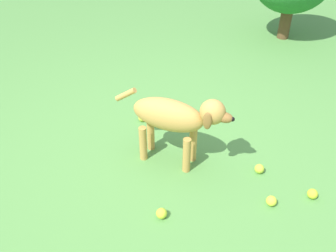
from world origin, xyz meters
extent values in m
plane|color=#548C42|center=(0.00, 0.00, 0.00)|extent=(14.00, 14.00, 0.00)
ellipsoid|color=#C69347|center=(-0.04, 0.00, 0.38)|extent=(0.45, 0.51, 0.22)
cylinder|color=#C69347|center=(-0.19, 0.09, 0.13)|extent=(0.05, 0.05, 0.27)
cylinder|color=#C69347|center=(-0.09, 0.17, 0.13)|extent=(0.05, 0.05, 0.27)
cylinder|color=#C69347|center=(0.01, -0.17, 0.13)|extent=(0.05, 0.05, 0.27)
cylinder|color=#C69347|center=(0.11, -0.09, 0.13)|extent=(0.05, 0.05, 0.27)
ellipsoid|color=#C69347|center=(-0.22, 0.24, 0.48)|extent=(0.22, 0.22, 0.16)
ellipsoid|color=olive|center=(-0.26, 0.30, 0.46)|extent=(0.13, 0.14, 0.07)
sphere|color=black|center=(-0.29, 0.34, 0.46)|extent=(0.03, 0.03, 0.03)
ellipsoid|color=olive|center=(-0.27, 0.19, 0.46)|extent=(0.06, 0.06, 0.12)
ellipsoid|color=olive|center=(-0.15, 0.28, 0.46)|extent=(0.06, 0.06, 0.12)
cylinder|color=#C69347|center=(0.15, -0.24, 0.46)|extent=(0.13, 0.15, 0.13)
sphere|color=#D4E33A|center=(-0.37, 0.70, 0.03)|extent=(0.07, 0.07, 0.07)
sphere|color=#C5DB34|center=(0.26, 0.44, 0.03)|extent=(0.07, 0.07, 0.07)
sphere|color=#CDD33F|center=(-0.09, -0.51, 0.03)|extent=(0.07, 0.07, 0.07)
sphere|color=#BFD838|center=(-0.51, 0.44, 0.03)|extent=(0.07, 0.07, 0.07)
sphere|color=#C5D22E|center=(-0.64, 0.78, 0.03)|extent=(0.07, 0.07, 0.07)
cylinder|color=brown|center=(-2.39, -1.26, 0.17)|extent=(0.14, 0.14, 0.34)
camera|label=1|loc=(0.94, 1.70, 1.70)|focal=38.54mm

